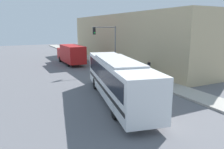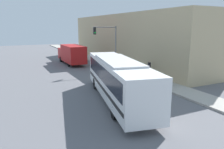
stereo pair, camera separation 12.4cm
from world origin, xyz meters
name	(u,v)px [view 1 (the left image)]	position (x,y,z in m)	size (l,w,h in m)	color
ground_plane	(129,103)	(0.00, 0.00, 0.00)	(120.00, 120.00, 0.00)	slate
sidewalk	(97,61)	(5.71, 20.00, 0.08)	(2.43, 70.00, 0.16)	#A8A399
building_facade	(127,39)	(9.93, 17.46, 3.75)	(6.00, 32.92, 7.51)	tan
city_bus	(118,77)	(-0.56, 0.81, 1.90)	(5.01, 12.24, 3.28)	white
delivery_truck	(71,54)	(1.07, 19.16, 1.60)	(2.39, 8.17, 2.93)	#B21919
fire_hydrant	(156,79)	(5.10, 3.34, 0.55)	(0.24, 0.32, 0.79)	red
traffic_light_pole	(108,40)	(4.16, 12.42, 3.98)	(3.28, 0.35, 5.60)	slate
parking_meter	(133,67)	(5.10, 7.67, 1.08)	(0.14, 0.14, 1.37)	slate
pedestrian_near_corner	(149,68)	(6.32, 6.24, 1.09)	(0.34, 0.34, 1.82)	slate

